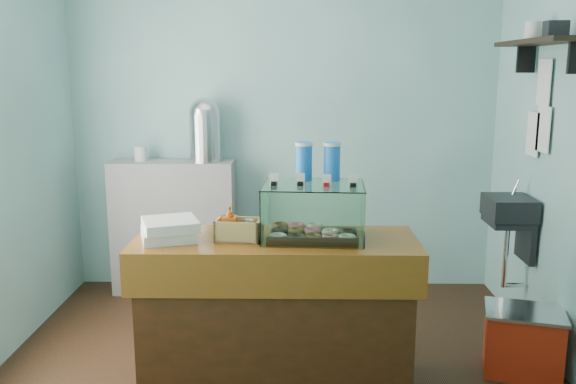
{
  "coord_description": "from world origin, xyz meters",
  "views": [
    {
      "loc": [
        0.12,
        -3.55,
        1.85
      ],
      "look_at": [
        0.07,
        -0.15,
        1.15
      ],
      "focal_mm": 38.0,
      "sensor_mm": 36.0,
      "label": 1
    }
  ],
  "objects_px": {
    "counter": "(276,313)",
    "red_cooler": "(523,341)",
    "coffee_urn": "(205,128)",
    "display_case": "(313,207)"
  },
  "relations": [
    {
      "from": "display_case",
      "to": "red_cooler",
      "type": "bearing_deg",
      "value": 9.13
    },
    {
      "from": "coffee_urn",
      "to": "counter",
      "type": "bearing_deg",
      "value": -68.37
    },
    {
      "from": "display_case",
      "to": "red_cooler",
      "type": "distance_m",
      "value": 1.56
    },
    {
      "from": "counter",
      "to": "red_cooler",
      "type": "relative_size",
      "value": 2.97
    },
    {
      "from": "display_case",
      "to": "coffee_urn",
      "type": "xyz_separation_m",
      "value": [
        -0.83,
        1.51,
        0.3
      ]
    },
    {
      "from": "display_case",
      "to": "counter",
      "type": "bearing_deg",
      "value": -162.33
    },
    {
      "from": "counter",
      "to": "display_case",
      "type": "bearing_deg",
      "value": 14.49
    },
    {
      "from": "red_cooler",
      "to": "display_case",
      "type": "bearing_deg",
      "value": -158.84
    },
    {
      "from": "counter",
      "to": "coffee_urn",
      "type": "xyz_separation_m",
      "value": [
        -0.62,
        1.56,
        0.91
      ]
    },
    {
      "from": "counter",
      "to": "red_cooler",
      "type": "distance_m",
      "value": 1.54
    }
  ]
}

